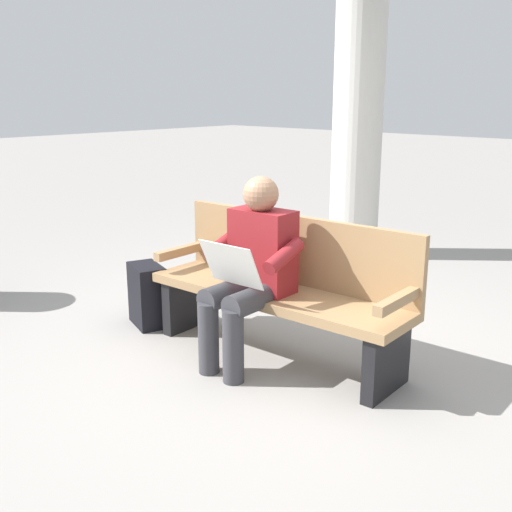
{
  "coord_description": "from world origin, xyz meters",
  "views": [
    {
      "loc": [
        -2.43,
        2.85,
        1.68
      ],
      "look_at": [
        0.03,
        0.15,
        0.7
      ],
      "focal_mm": 43.45,
      "sensor_mm": 36.0,
      "label": 1
    }
  ],
  "objects_px": {
    "bench_near": "(282,286)",
    "backpack": "(148,296)",
    "person_seated": "(251,267)",
    "support_pillar": "(358,107)"
  },
  "relations": [
    {
      "from": "bench_near",
      "to": "backpack",
      "type": "bearing_deg",
      "value": 11.34
    },
    {
      "from": "person_seated",
      "to": "backpack",
      "type": "xyz_separation_m",
      "value": [
        1.0,
        0.03,
        -0.4
      ]
    },
    {
      "from": "bench_near",
      "to": "person_seated",
      "type": "distance_m",
      "value": 0.3
    },
    {
      "from": "person_seated",
      "to": "support_pillar",
      "type": "relative_size",
      "value": 0.39
    },
    {
      "from": "person_seated",
      "to": "backpack",
      "type": "relative_size",
      "value": 2.59
    },
    {
      "from": "bench_near",
      "to": "backpack",
      "type": "height_order",
      "value": "bench_near"
    },
    {
      "from": "bench_near",
      "to": "support_pillar",
      "type": "height_order",
      "value": "support_pillar"
    },
    {
      "from": "person_seated",
      "to": "support_pillar",
      "type": "height_order",
      "value": "support_pillar"
    },
    {
      "from": "backpack",
      "to": "person_seated",
      "type": "bearing_deg",
      "value": -178.17
    },
    {
      "from": "bench_near",
      "to": "backpack",
      "type": "distance_m",
      "value": 1.12
    }
  ]
}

